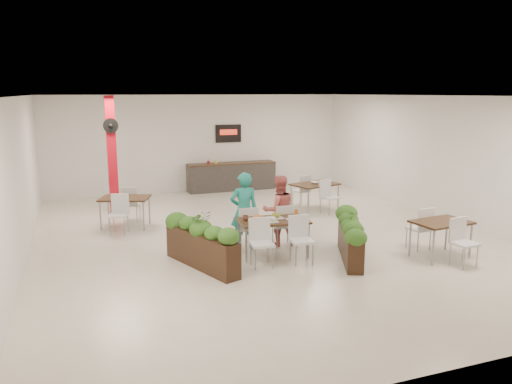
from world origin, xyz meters
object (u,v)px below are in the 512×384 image
at_px(diner_woman, 279,210).
at_px(red_column, 112,153).
at_px(planter_right, 350,235).
at_px(planter_left, 201,240).
at_px(side_table_a, 125,202).
at_px(service_counter, 231,176).
at_px(main_table, 273,225).
at_px(side_table_b, 315,188).
at_px(side_table_c, 441,228).
at_px(diner_man, 244,211).

bearing_deg(diner_woman, red_column, -49.36).
bearing_deg(planter_right, planter_left, 168.86).
xyz_separation_m(planter_left, side_table_a, (-1.06, 3.46, 0.10)).
xyz_separation_m(service_counter, side_table_a, (-3.87, -3.64, 0.14)).
distance_m(planter_left, side_table_a, 3.62).
height_order(diner_woman, side_table_a, diner_woman).
xyz_separation_m(main_table, side_table_a, (-2.59, 3.28, -0.01)).
relative_size(red_column, service_counter, 1.07).
distance_m(planter_right, side_table_b, 4.31).
bearing_deg(main_table, diner_woman, 57.90).
distance_m(red_column, planter_right, 7.19).
bearing_deg(planter_left, service_counter, 68.38).
bearing_deg(side_table_a, service_counter, 63.78).
distance_m(service_counter, side_table_c, 8.40).
bearing_deg(side_table_b, service_counter, 95.22).
xyz_separation_m(service_counter, side_table_c, (1.84, -8.19, 0.13)).
bearing_deg(planter_right, main_table, 151.17).
bearing_deg(planter_left, main_table, 6.76).
xyz_separation_m(side_table_b, side_table_c, (0.49, -4.62, -0.02)).
height_order(planter_left, side_table_c, planter_left).
bearing_deg(side_table_c, planter_left, 161.08).
xyz_separation_m(side_table_a, side_table_c, (5.72, -4.55, -0.01)).
bearing_deg(main_table, diner_man, 120.80).
xyz_separation_m(red_column, diner_man, (2.32, -4.41, -0.82)).
xyz_separation_m(diner_man, planter_left, (-1.14, -0.84, -0.29)).
relative_size(side_table_a, side_table_c, 1.01).
height_order(diner_woman, planter_left, diner_woman).
bearing_deg(red_column, planter_left, -77.28).
relative_size(diner_woman, side_table_b, 0.92).
xyz_separation_m(red_column, planter_right, (4.08, -5.81, -1.15)).
height_order(diner_woman, side_table_c, diner_woman).
xyz_separation_m(service_counter, planter_left, (-2.82, -7.10, 0.04)).
bearing_deg(diner_woman, side_table_a, -35.94).
xyz_separation_m(red_column, side_table_c, (5.84, -6.33, -1.02)).
distance_m(red_column, planter_left, 5.49).
bearing_deg(planter_right, side_table_a, 134.41).
xyz_separation_m(diner_man, planter_right, (1.75, -1.40, -0.33)).
xyz_separation_m(red_column, main_table, (2.71, -5.06, -1.01)).
distance_m(main_table, side_table_c, 3.38).
distance_m(red_column, diner_woman, 5.47).
bearing_deg(red_column, diner_man, -62.21).
height_order(diner_man, diner_woman, diner_man).
bearing_deg(diner_woman, diner_man, 5.32).
bearing_deg(side_table_b, side_table_a, 165.20).
distance_m(red_column, side_table_a, 2.05).
relative_size(diner_woman, side_table_c, 0.93).
bearing_deg(side_table_a, side_table_c, -17.94).
xyz_separation_m(service_counter, main_table, (-1.29, -6.92, 0.14)).
xyz_separation_m(planter_right, side_table_b, (1.28, 4.11, 0.14)).
bearing_deg(service_counter, planter_right, -89.43).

